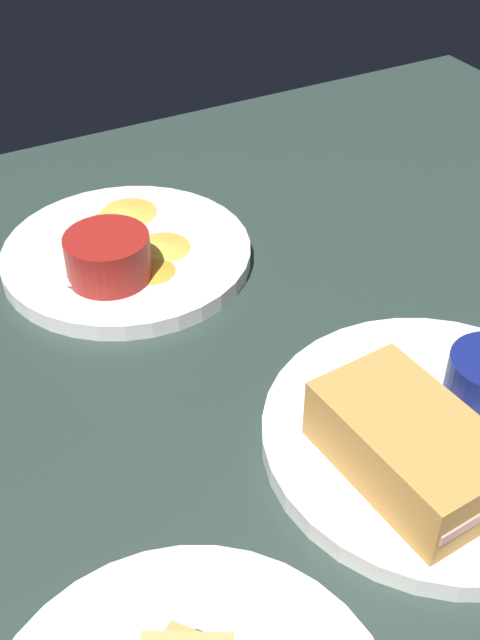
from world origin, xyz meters
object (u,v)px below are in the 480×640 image
(sandwich_half_near, at_px, (410,446))
(ramekin_light_gravy, at_px, (108,255))
(plate_sandwich_main, at_px, (438,437))
(spoon_by_dark_ramekin, at_px, (425,405))
(plate_chips_companion, at_px, (127,255))
(spoon_by_gravy_ramekin, at_px, (90,270))

(sandwich_half_near, distance_m, ramekin_light_gravy, 0.32)
(plate_sandwich_main, distance_m, spoon_by_dark_ramekin, 0.02)
(plate_chips_companion, bearing_deg, spoon_by_dark_ramekin, -159.33)
(plate_sandwich_main, bearing_deg, ramekin_light_gravy, 25.95)
(plate_sandwich_main, bearing_deg, spoon_by_gravy_ramekin, 27.29)
(plate_sandwich_main, bearing_deg, plate_chips_companion, 18.91)
(spoon_by_dark_ramekin, bearing_deg, sandwich_half_near, 129.91)
(plate_sandwich_main, xyz_separation_m, sandwich_half_near, (-0.02, 0.04, 0.03))
(plate_sandwich_main, height_order, ramekin_light_gravy, ramekin_light_gravy)
(spoon_by_gravy_ramekin, bearing_deg, spoon_by_dark_ramekin, -150.45)
(ramekin_light_gravy, bearing_deg, sandwich_half_near, -162.72)
(plate_chips_companion, height_order, spoon_by_gravy_ramekin, spoon_by_gravy_ramekin)
(sandwich_half_near, height_order, plate_chips_companion, sandwich_half_near)
(plate_sandwich_main, relative_size, spoon_by_gravy_ramekin, 2.68)
(sandwich_half_near, bearing_deg, spoon_by_dark_ramekin, -50.09)
(plate_sandwich_main, xyz_separation_m, spoon_by_dark_ramekin, (0.02, -0.00, 0.01))
(plate_sandwich_main, distance_m, spoon_by_gravy_ramekin, 0.33)
(plate_chips_companion, relative_size, spoon_by_gravy_ramekin, 2.47)
(plate_chips_companion, bearing_deg, sandwich_half_near, -169.08)
(spoon_by_dark_ramekin, height_order, ramekin_light_gravy, ramekin_light_gravy)
(plate_sandwich_main, distance_m, ramekin_light_gravy, 0.32)
(sandwich_half_near, xyz_separation_m, plate_chips_companion, (0.34, 0.07, -0.03))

